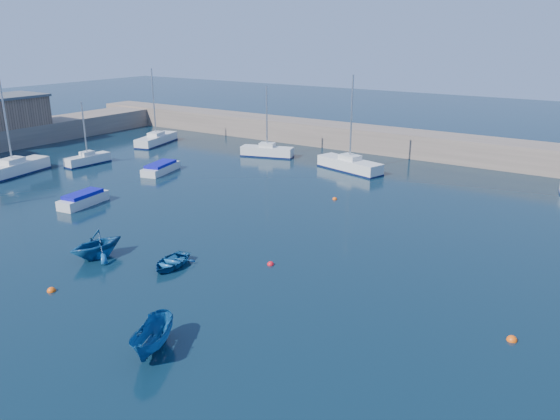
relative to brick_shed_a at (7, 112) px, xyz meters
The scene contains 17 objects.
ground 48.55m from the brick_shed_a, 29.74° to the right, with size 220.00×220.00×0.00m, color black.
back_wall 47.50m from the brick_shed_a, 27.65° to the left, with size 96.00×4.50×2.60m, color #77675B.
brick_shed_a is the anchor object (origin of this frame).
sailboat_2 16.46m from the brick_shed_a, 30.69° to the right, with size 3.47×7.72×9.79m.
sailboat_3 16.69m from the brick_shed_a, ahead, with size 1.62×4.91×6.57m.
sailboat_4 18.05m from the brick_shed_a, 36.29° to the left, with size 3.69×7.30×9.15m.
sailboat_5 32.43m from the brick_shed_a, 22.37° to the left, with size 6.05×3.24×7.79m.
sailboat_6 42.21m from the brick_shed_a, 15.82° to the left, with size 7.49×3.97×9.45m.
motorboat_1 29.86m from the brick_shed_a, 21.14° to the right, with size 2.08×4.49×1.06m.
motorboat_2 25.38m from the brick_shed_a, ahead, with size 2.79×5.06×0.99m.
dinghy_center 45.21m from the brick_shed_a, 20.41° to the right, with size 2.17×3.04×0.63m, color navy.
dinghy_left 41.26m from the brick_shed_a, 24.69° to the right, with size 2.98×3.45×1.82m, color navy.
dinghy_right 53.23m from the brick_shed_a, 25.31° to the right, with size 1.31×3.47×1.34m, color navy.
buoy_0 44.84m from the brick_shed_a, 28.95° to the right, with size 0.48×0.48×0.48m, color #F3530C.
buoy_1 48.72m from the brick_shed_a, 14.48° to the right, with size 0.43×0.43×0.43m, color red.
buoy_2 62.50m from the brick_shed_a, 12.08° to the right, with size 0.49×0.49×0.49m, color #F3530C.
buoy_3 44.14m from the brick_shed_a, ahead, with size 0.40×0.40×0.40m, color #F3530C.
Camera 1 is at (22.15, -13.05, 13.44)m, focal length 35.00 mm.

